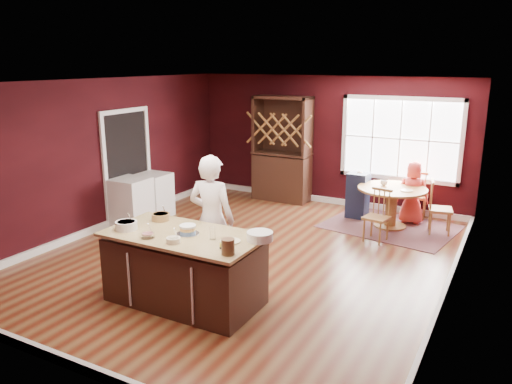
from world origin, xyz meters
TOP-DOWN VIEW (x-y plane):
  - room_shell at (0.00, 0.00)m, footprint 7.00×7.00m
  - window at (1.50, 3.47)m, footprint 2.36×0.10m
  - doorway at (-2.97, 0.60)m, footprint 0.08×1.26m
  - kitchen_island at (0.06, -1.75)m, footprint 1.98×1.04m
  - dining_table at (1.64, 2.47)m, footprint 1.24×1.24m
  - baker at (0.02, -1.05)m, footprint 0.70×0.51m
  - layer_cake at (0.12, -1.74)m, footprint 0.28×0.28m
  - bowl_blue at (-0.67, -1.96)m, footprint 0.27×0.27m
  - bowl_yellow at (-0.53, -1.45)m, footprint 0.25×0.25m
  - bowl_pink at (-0.22, -2.07)m, footprint 0.16×0.16m
  - bowl_olive at (0.15, -2.06)m, footprint 0.17×0.17m
  - drinking_glass at (0.49, -1.74)m, footprint 0.08×0.08m
  - dinner_plate at (0.73, -1.72)m, footprint 0.24×0.24m
  - white_tub at (1.01, -1.51)m, footprint 0.31×0.31m
  - stoneware_crock at (0.90, -2.07)m, footprint 0.15×0.15m
  - toy_figurine at (0.76, -1.96)m, footprint 0.05×0.05m
  - rug at (1.64, 2.47)m, footprint 2.50×2.08m
  - chair_east at (2.49, 2.53)m, footprint 0.47×0.49m
  - chair_south at (1.60, 1.60)m, footprint 0.44×0.43m
  - chair_north at (1.94, 3.25)m, footprint 0.45×0.43m
  - seated_woman at (1.93, 2.89)m, footprint 0.61×0.42m
  - high_chair at (0.92, 2.75)m, footprint 0.39×0.39m
  - toddler at (0.89, 2.82)m, footprint 0.18×0.14m
  - table_plate at (1.91, 2.36)m, footprint 0.22×0.22m
  - table_cup at (1.45, 2.56)m, footprint 0.14×0.14m
  - hutch at (-0.95, 3.22)m, footprint 1.24×0.52m
  - washer at (-2.64, 0.28)m, footprint 0.62×0.60m
  - dryer at (-2.64, 0.92)m, footprint 0.59×0.58m

SIDE VIEW (x-z plane):
  - rug at x=1.64m, z-range 0.00..0.01m
  - dryer at x=-2.64m, z-range 0.00..0.86m
  - kitchen_island at x=0.06m, z-range -0.02..0.90m
  - washer at x=-2.64m, z-range 0.00..0.90m
  - chair_south at x=1.60m, z-range 0.00..0.92m
  - high_chair at x=0.92m, z-range 0.00..0.93m
  - chair_north at x=1.94m, z-range 0.00..0.98m
  - chair_east at x=2.49m, z-range 0.00..0.98m
  - dining_table at x=1.64m, z-range 0.16..0.91m
  - seated_woman at x=1.93m, z-range 0.00..1.19m
  - table_plate at x=1.91m, z-range 0.75..0.77m
  - table_cup at x=1.45m, z-range 0.75..0.85m
  - toddler at x=0.89m, z-range 0.68..0.94m
  - baker at x=0.02m, z-range 0.00..1.80m
  - dinner_plate at x=0.73m, z-range 0.92..0.94m
  - bowl_pink at x=-0.22m, z-range 0.92..0.98m
  - bowl_olive at x=0.15m, z-range 0.92..0.98m
  - toy_figurine at x=0.76m, z-range 0.92..1.00m
  - bowl_yellow at x=-0.53m, z-range 0.92..1.01m
  - bowl_blue at x=-0.67m, z-range 0.92..1.03m
  - white_tub at x=1.01m, z-range 0.92..1.03m
  - layer_cake at x=0.12m, z-range 0.92..1.04m
  - drinking_glass at x=0.49m, z-range 0.92..1.08m
  - stoneware_crock at x=0.90m, z-range 0.92..1.10m
  - doorway at x=-2.97m, z-range -0.04..2.09m
  - hutch at x=-0.95m, z-range 0.00..2.27m
  - room_shell at x=0.00m, z-range -2.15..4.85m
  - window at x=1.50m, z-range 0.67..2.33m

